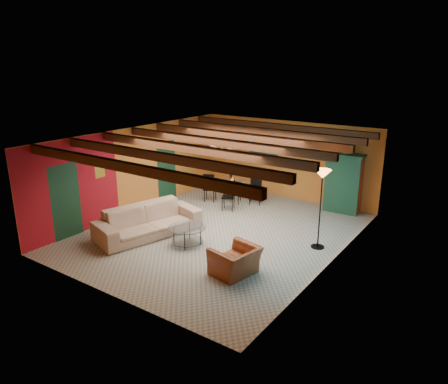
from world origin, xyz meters
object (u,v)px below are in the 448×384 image
Objects in this scene: floor_lamp at (320,209)px; dining_table at (232,188)px; armoire at (344,184)px; potted_plant at (347,148)px; coffee_table at (187,236)px; vase at (233,171)px; sofa at (148,221)px; armchair at (235,261)px.

dining_table is at bearing 155.18° from floor_lamp.
potted_plant is at bearing 0.00° from armoire.
coffee_table is 5.55× the size of vase.
sofa is 1.58× the size of armoire.
armoire is at bearing 0.00° from potted_plant.
potted_plant reaches higher than sofa.
dining_table is 3.88× the size of potted_plant.
armoire is at bearing 63.25° from coffee_table.
floor_lamp is 4.24m from vase.
vase is (-3.40, -1.27, -0.98)m from potted_plant.
dining_table is at bearing -159.47° from potted_plant.
potted_plant is 2.79× the size of vase.
floor_lamp reaches higher than armoire.
potted_plant is at bearing -20.31° from sofa.
coffee_table is 3.80m from vase.
potted_plant reaches higher than armoire.
armchair is (3.19, -0.50, -0.10)m from sofa.
armoire is at bearing -174.41° from armchair.
armoire is at bearing 20.53° from vase.
coffee_table is at bearing -75.08° from vase.
coffee_table is at bearing -120.27° from armoire.
dining_table reaches higher than armchair.
vase is at bearing 11.53° from sofa.
floor_lamp reaches higher than coffee_table.
floor_lamp is (3.85, -1.78, 0.54)m from dining_table.
floor_lamp is 4.20× the size of potted_plant.
potted_plant reaches higher than vase.
floor_lamp reaches higher than vase.
floor_lamp is (0.98, 2.42, 0.72)m from armchair.
dining_table is at bearing 11.53° from sofa.
dining_table is 3.65m from armoire.
armchair is 0.52× the size of dining_table.
potted_plant is (3.72, 4.97, 1.65)m from sofa.
floor_lamp is (4.17, 1.92, 0.62)m from sofa.
coffee_table is (-1.92, 0.63, -0.07)m from armchair.
sofa is 4.63m from floor_lamp.
armoire is (2.44, 4.85, 0.66)m from coffee_table.
dining_table reaches higher than sofa.
coffee_table is 5.47m from armoire.
sofa is at bearing -94.94° from vase.
floor_lamp is at bearing 31.85° from coffee_table.
coffee_table is at bearing -96.99° from armchair.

